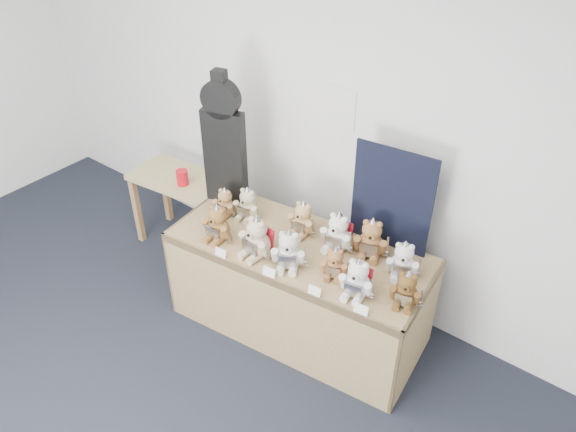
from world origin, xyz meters
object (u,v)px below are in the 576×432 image
Objects in this scene: side_table at (181,189)px; teddy_front_far_left at (218,224)px; guitar_case at (224,141)px; teddy_back_centre_left at (303,219)px; display_table at (293,271)px; teddy_back_far_left at (225,203)px; teddy_front_right at (335,264)px; teddy_back_left at (247,205)px; teddy_back_centre_right at (338,233)px; teddy_front_end at (406,290)px; teddy_back_end at (403,261)px; teddy_back_right at (371,240)px; teddy_front_left at (257,239)px; teddy_front_centre at (289,251)px; teddy_front_far_right at (357,280)px; red_cup at (182,178)px.

side_table is 1.05m from teddy_front_far_left.
teddy_back_centre_left is (0.68, 0.01, -0.38)m from guitar_case.
teddy_back_far_left is at bearing 168.79° from display_table.
guitar_case is at bearing 145.75° from teddy_front_right.
teddy_back_left is 1.13× the size of teddy_back_far_left.
display_table is 0.40m from teddy_back_centre_right.
teddy_front_end is at bearing -21.82° from guitar_case.
display_table is 7.90× the size of teddy_front_right.
teddy_back_right is at bearing 145.90° from teddy_back_end.
teddy_front_left reaches higher than teddy_front_far_left.
teddy_front_far_left is at bearing -170.00° from teddy_front_left.
teddy_back_centre_right is at bearing -8.43° from side_table.
teddy_back_centre_left is 0.28m from teddy_back_centre_right.
teddy_back_left is 0.97× the size of teddy_back_centre_left.
teddy_back_end is (-0.13, 0.21, 0.01)m from teddy_front_end.
teddy_back_right is (0.40, 0.29, 0.28)m from display_table.
teddy_back_end reaches higher than side_table.
teddy_back_centre_right and teddy_back_right have the same top height.
teddy_back_far_left is at bearing -23.24° from side_table.
teddy_back_centre_right is at bearing 24.54° from teddy_front_far_left.
teddy_back_centre_right is (0.14, 0.34, 0.00)m from teddy_front_centre.
teddy_front_centre is at bearing -73.00° from display_table.
guitar_case reaches higher than teddy_front_far_right.
teddy_back_centre_right is (0.20, 0.22, 0.28)m from display_table.
teddy_back_centre_right is 1.09× the size of teddy_back_end.
teddy_back_centre_left is 0.90× the size of teddy_back_centre_right.
teddy_back_end is (2.05, -0.04, 0.30)m from side_table.
teddy_back_centre_left is (-0.09, 0.21, 0.27)m from display_table.
display_table is 0.84m from teddy_front_end.
display_table is 0.57m from teddy_back_right.
side_table is (-1.39, 0.28, -0.03)m from display_table.
guitar_case is (0.62, -0.07, 0.68)m from side_table.
teddy_front_left reaches higher than teddy_back_end.
red_cup is at bearing 165.80° from teddy_front_left.
teddy_back_right reaches higher than teddy_front_right.
guitar_case is 0.78m from teddy_front_left.
teddy_back_left reaches higher than teddy_front_right.
display_table is at bearing 153.47° from teddy_front_right.
teddy_back_far_left is (-0.16, 0.24, -0.02)m from teddy_front_far_left.
teddy_back_far_left is (-0.99, 0.08, 0.00)m from teddy_front_right.
teddy_front_centre is at bearing 0.86° from teddy_front_far_left.
red_cup is at bearing 148.88° from teddy_front_right.
teddy_front_far_right reaches higher than teddy_back_centre_left.
teddy_front_right is 0.77× the size of teddy_back_right.
teddy_front_centre is 0.73m from teddy_back_far_left.
teddy_front_centre reaches higher than red_cup.
teddy_front_far_left reaches higher than red_cup.
red_cup is at bearing 174.87° from teddy_back_centre_right.
teddy_front_far_left is 1.09× the size of teddy_back_left.
teddy_back_far_left is at bearing -174.29° from teddy_back_centre_right.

